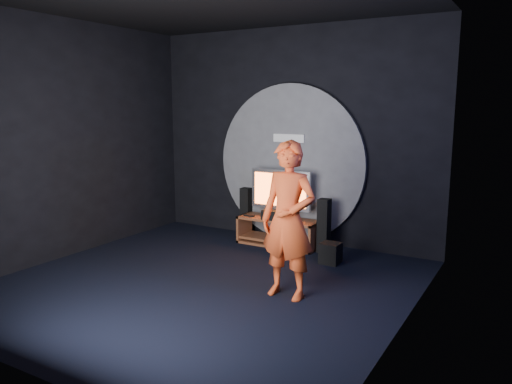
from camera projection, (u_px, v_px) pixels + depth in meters
floor at (204, 284)px, 6.38m from camera, size 5.00×5.00×0.00m
back_wall at (292, 136)px, 8.20m from camera, size 5.00×0.04×3.50m
front_wall at (13, 171)px, 3.94m from camera, size 5.00×0.04×3.50m
left_wall at (63, 140)px, 7.31m from camera, size 0.04×5.00×3.50m
right_wall at (410, 159)px, 4.83m from camera, size 0.04×5.00×3.50m
wall_disc_panel at (290, 163)px, 8.23m from camera, size 2.60×0.11×2.60m
media_console at (279, 234)px, 8.08m from camera, size 1.34×0.45×0.45m
tv at (281, 192)px, 8.03m from camera, size 1.03×0.22×0.78m
center_speaker at (274, 215)px, 7.91m from camera, size 0.40×0.15×0.15m
remote at (249, 216)px, 8.18m from camera, size 0.18×0.05×0.02m
tower_speaker_left at (247, 212)px, 8.68m from camera, size 0.17×0.19×0.84m
tower_speaker_right at (324, 226)px, 7.68m from camera, size 0.17×0.19×0.84m
subwoofer at (330, 253)px, 7.18m from camera, size 0.27×0.27×0.30m
player at (288, 220)px, 5.82m from camera, size 0.69×0.47×1.87m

